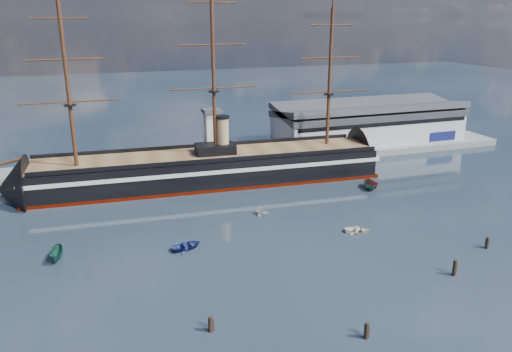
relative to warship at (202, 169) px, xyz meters
name	(u,v)px	position (x,y,z in m)	size (l,w,h in m)	color
ground	(237,209)	(3.23, -20.00, -4.04)	(600.00, 600.00, 0.00)	black
quay	(233,163)	(13.23, 16.00, -4.04)	(180.00, 18.00, 2.00)	slate
warehouse	(369,123)	(61.23, 20.00, 3.95)	(63.00, 21.00, 11.60)	#B7BABC
quay_tower	(212,135)	(6.23, 13.00, 5.72)	(5.00, 5.00, 15.00)	silver
warship	(202,169)	(0.00, 0.00, 0.00)	(113.33, 21.47, 53.94)	black
motorboat_a	(57,260)	(-34.49, -33.46, -4.04)	(6.58, 2.41, 2.63)	#184B3A
motorboat_b	(187,249)	(-11.58, -36.53, -4.04)	(3.73, 1.49, 1.74)	navy
motorboat_c	(369,190)	(38.70, -18.59, -4.04)	(6.23, 2.28, 2.49)	#2A634F
motorboat_d	(261,215)	(7.27, -25.48, -4.04)	(5.49, 2.38, 2.01)	white
motorboat_e	(358,232)	(22.70, -40.61, -4.04)	(3.35, 1.34, 1.56)	white
motorboat_f	(372,188)	(39.94, -17.60, -4.04)	(5.91, 2.17, 2.37)	#A32131
piling_near_left	(211,332)	(-13.68, -63.14, -4.04)	(0.64, 0.64, 3.00)	black
piling_near_mid	(366,338)	(5.90, -71.55, -4.04)	(0.64, 0.64, 3.10)	black
piling_near_right	(453,275)	(28.99, -61.26, -4.04)	(0.64, 0.64, 3.53)	black
piling_far_right	(486,248)	(41.82, -54.85, -4.04)	(0.64, 0.64, 2.94)	black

